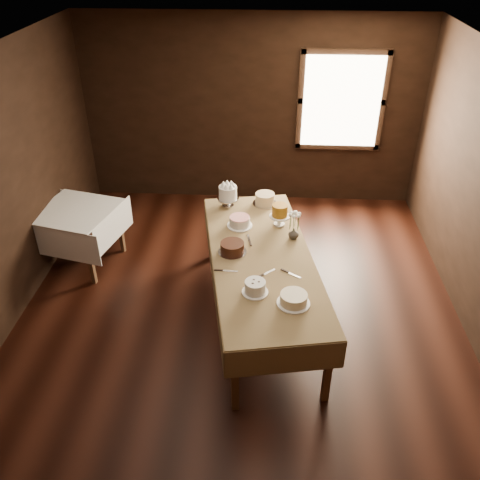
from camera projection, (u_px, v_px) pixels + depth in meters
name	position (u px, v px, depth m)	size (l,w,h in m)	color
floor	(239.00, 320.00, 5.73)	(5.00, 6.00, 0.01)	black
ceiling	(239.00, 67.00, 4.21)	(5.00, 6.00, 0.01)	beige
wall_back	(251.00, 112.00, 7.48)	(5.00, 0.02, 2.80)	black
window	(342.00, 102.00, 7.26)	(1.10, 0.05, 1.30)	#FFEABF
display_table	(261.00, 261.00, 5.38)	(1.50, 2.82, 0.83)	#442B19
side_table	(76.00, 216.00, 6.33)	(1.11, 1.11, 0.78)	#442B19
cake_meringue	(228.00, 197.00, 6.18)	(0.27, 0.27, 0.28)	silver
cake_speckled	(265.00, 199.00, 6.27)	(0.31, 0.31, 0.14)	silver
cake_lattice	(240.00, 222.00, 5.83)	(0.31, 0.31, 0.11)	white
cake_caramel	(280.00, 216.00, 5.81)	(0.24, 0.24, 0.27)	white
cake_chocolate	(232.00, 248.00, 5.37)	(0.31, 0.31, 0.12)	silver
cake_swirl	(255.00, 288.00, 4.79)	(0.27, 0.27, 0.13)	white
cake_cream	(294.00, 299.00, 4.66)	(0.31, 0.31, 0.11)	white
cake_server_a	(269.00, 272.00, 5.10)	(0.24, 0.03, 0.01)	silver
cake_server_b	(295.00, 275.00, 5.05)	(0.24, 0.03, 0.01)	silver
cake_server_c	(249.00, 238.00, 5.63)	(0.24, 0.03, 0.01)	silver
cake_server_e	(230.00, 271.00, 5.11)	(0.24, 0.03, 0.01)	silver
flower_vase	(294.00, 233.00, 5.60)	(0.12, 0.12, 0.12)	#2D2823
flower_bouquet	(295.00, 219.00, 5.50)	(0.14, 0.14, 0.20)	white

